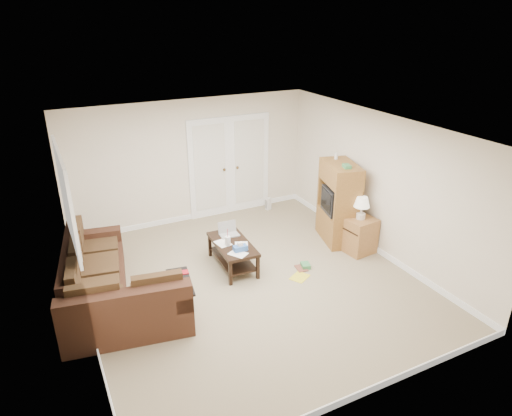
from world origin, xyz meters
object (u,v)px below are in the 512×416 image
coffee_table (233,253)px  tv_armoire (339,202)px  sectional_sofa (108,289)px  side_cabinet (359,232)px

coffee_table → tv_armoire: bearing=4.0°
coffee_table → tv_armoire: (2.18, 0.04, 0.52)m
sectional_sofa → coffee_table: size_ratio=2.47×
side_cabinet → coffee_table: bearing=160.8°
sectional_sofa → side_cabinet: side_cabinet is taller
sectional_sofa → side_cabinet: size_ratio=2.67×
coffee_table → side_cabinet: 2.32m
tv_armoire → side_cabinet: bearing=-67.4°
sectional_sofa → tv_armoire: tv_armoire is taller
coffee_table → side_cabinet: (2.26, -0.53, 0.13)m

